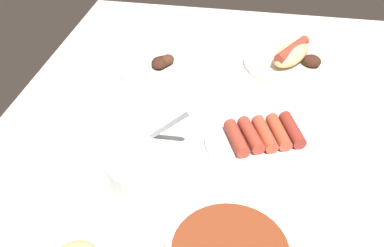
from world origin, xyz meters
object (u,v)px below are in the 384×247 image
object	(u,v)px
bowl_coleslaw	(150,164)
plate_hotdog_assembled	(292,59)
plate_grilled_meat	(160,66)
plate_sausages	(264,138)

from	to	relation	value
bowl_coleslaw	plate_hotdog_assembled	xyz separation A→B (cm)	(42.15, -24.30, -0.95)
plate_hotdog_assembled	plate_grilled_meat	xyz separation A→B (cm)	(-7.23, 30.94, -0.97)
bowl_coleslaw	plate_sausages	distance (cm)	22.86
bowl_coleslaw	plate_sausages	xyz separation A→B (cm)	(12.28, -19.20, -1.68)
plate_hotdog_assembled	plate_grilled_meat	size ratio (longest dim) A/B	1.16
bowl_coleslaw	plate_grilled_meat	world-z (taller)	bowl_coleslaw
plate_grilled_meat	plate_sausages	bearing A→B (deg)	-131.22
plate_sausages	bowl_coleslaw	bearing A→B (deg)	122.61
bowl_coleslaw	plate_hotdog_assembled	size ratio (longest dim) A/B	0.70
plate_hotdog_assembled	plate_grilled_meat	world-z (taller)	plate_hotdog_assembled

